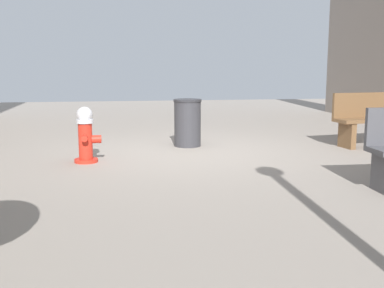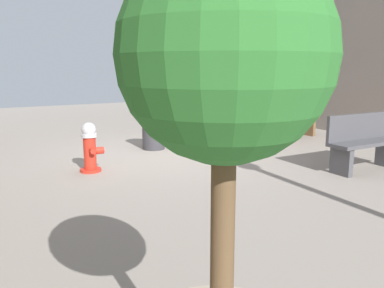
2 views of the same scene
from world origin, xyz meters
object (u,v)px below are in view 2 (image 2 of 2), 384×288
at_px(fire_hydrant, 90,147).
at_px(bench_near, 288,118).
at_px(planter_tree, 223,179).
at_px(bench_far, 363,142).
at_px(trash_bin, 153,129).

relative_size(fire_hydrant, bench_near, 0.45).
relative_size(fire_hydrant, planter_tree, 0.37).
relative_size(bench_far, trash_bin, 1.73).
height_order(fire_hydrant, bench_far, bench_far).
bearing_deg(bench_far, bench_near, -110.75).
height_order(bench_near, bench_far, same).
xyz_separation_m(bench_far, planter_tree, (4.87, 2.85, 0.77)).
bearing_deg(planter_tree, bench_near, -135.96).
distance_m(bench_far, trash_bin, 4.11).
relative_size(bench_near, trash_bin, 2.19).
bearing_deg(fire_hydrant, trash_bin, -145.51).
distance_m(bench_near, planter_tree, 8.35).
distance_m(fire_hydrant, bench_far, 4.59).
bearing_deg(bench_near, fire_hydrant, 7.83).
height_order(fire_hydrant, bench_near, bench_near).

